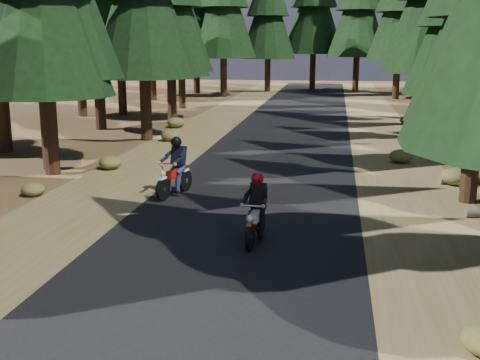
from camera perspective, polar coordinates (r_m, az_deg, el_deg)
ground at (r=13.71m, az=-0.99°, el=-5.87°), size 120.00×120.00×0.00m
road at (r=18.46m, az=1.70°, el=-0.92°), size 6.00×100.00×0.01m
shoulder_l at (r=19.57m, az=-11.78°, el=-0.40°), size 3.20×100.00×0.01m
shoulder_r at (r=18.47m, az=16.00°, el=-1.42°), size 3.20×100.00×0.01m
understory_shrubs at (r=20.47m, az=7.92°, el=1.08°), size 14.54×29.86×0.62m
rider_lead at (r=13.54m, az=1.50°, el=-3.77°), size 0.68×1.81×1.58m
rider_follow at (r=17.70m, az=-6.25°, el=0.32°), size 1.09×2.03×1.73m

